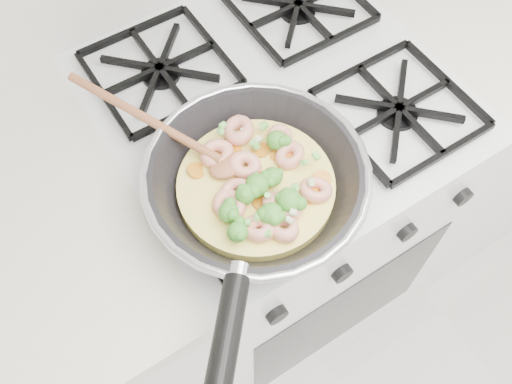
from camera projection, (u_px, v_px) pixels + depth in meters
stove at (271, 212)px, 1.37m from camera, size 0.60×0.60×0.92m
counter_right at (505, 80)px, 1.60m from camera, size 1.00×0.60×0.90m
skillet at (255, 185)px, 0.83m from camera, size 0.41×0.57×0.09m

